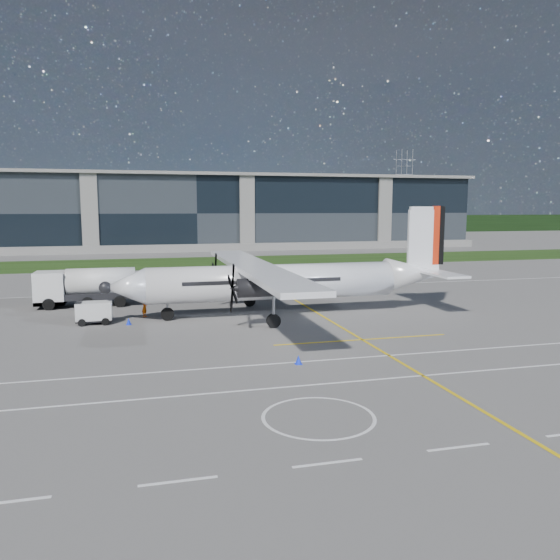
# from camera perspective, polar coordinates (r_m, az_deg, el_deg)

# --- Properties ---
(ground) EXTENTS (400.00, 400.00, 0.00)m
(ground) POSITION_cam_1_polar(r_m,az_deg,el_deg) (79.79, -6.40, 1.31)
(ground) COLOR #605E5B
(ground) RESTS_ON ground
(grass_strip) EXTENTS (400.00, 18.00, 0.04)m
(grass_strip) POSITION_cam_1_polar(r_m,az_deg,el_deg) (87.67, -7.12, 1.87)
(grass_strip) COLOR #19330E
(grass_strip) RESTS_ON ground
(terminal_building) EXTENTS (120.00, 20.00, 15.00)m
(terminal_building) POSITION_cam_1_polar(r_m,az_deg,el_deg) (119.07, -9.15, 6.92)
(terminal_building) COLOR black
(terminal_building) RESTS_ON ground
(tree_line) EXTENTS (400.00, 6.00, 6.00)m
(tree_line) POSITION_cam_1_polar(r_m,az_deg,el_deg) (178.99, -10.89, 5.62)
(tree_line) COLOR black
(tree_line) RESTS_ON ground
(pylon_east) EXTENTS (9.00, 4.60, 30.00)m
(pylon_east) POSITION_cam_1_polar(r_m,az_deg,el_deg) (211.65, 12.78, 9.10)
(pylon_east) COLOR gray
(pylon_east) RESTS_ON ground
(yellow_taxiway_centerline) EXTENTS (0.20, 70.00, 0.01)m
(yellow_taxiway_centerline) POSITION_cam_1_polar(r_m,az_deg,el_deg) (51.25, 1.62, -2.11)
(yellow_taxiway_centerline) COLOR yellow
(yellow_taxiway_centerline) RESTS_ON ground
(white_lane_line) EXTENTS (90.00, 0.15, 0.01)m
(white_lane_line) POSITION_cam_1_polar(r_m,az_deg,el_deg) (28.22, 9.29, -10.29)
(white_lane_line) COLOR white
(white_lane_line) RESTS_ON ground
(turboprop_aircraft) EXTENTS (28.17, 29.21, 8.76)m
(turboprop_aircraft) POSITION_cam_1_polar(r_m,az_deg,el_deg) (43.71, 0.58, 2.01)
(turboprop_aircraft) COLOR white
(turboprop_aircraft) RESTS_ON ground
(fuel_tanker_truck) EXTENTS (8.93, 2.90, 3.35)m
(fuel_tanker_truck) POSITION_cam_1_polar(r_m,az_deg,el_deg) (50.94, -20.27, -0.74)
(fuel_tanker_truck) COLOR silver
(fuel_tanker_truck) RESTS_ON ground
(baggage_tug) EXTENTS (2.74, 1.64, 1.64)m
(baggage_tug) POSITION_cam_1_polar(r_m,az_deg,el_deg) (43.04, -18.85, -3.27)
(baggage_tug) COLOR silver
(baggage_tug) RESTS_ON ground
(ground_crew_person) EXTENTS (0.77, 0.88, 1.82)m
(ground_crew_person) POSITION_cam_1_polar(r_m,az_deg,el_deg) (44.54, -13.97, -2.62)
(ground_crew_person) COLOR #F25907
(ground_crew_person) RESTS_ON ground
(safety_cone_nose_port) EXTENTS (0.36, 0.36, 0.50)m
(safety_cone_nose_port) POSITION_cam_1_polar(r_m,az_deg,el_deg) (42.06, -15.53, -4.18)
(safety_cone_nose_port) COLOR #0E2AF7
(safety_cone_nose_port) RESTS_ON ground
(safety_cone_nose_stbd) EXTENTS (0.36, 0.36, 0.50)m
(safety_cone_nose_stbd) POSITION_cam_1_polar(r_m,az_deg,el_deg) (44.44, -17.45, -3.63)
(safety_cone_nose_stbd) COLOR #0E2AF7
(safety_cone_nose_stbd) RESTS_ON ground
(safety_cone_fwd) EXTENTS (0.36, 0.36, 0.50)m
(safety_cone_fwd) POSITION_cam_1_polar(r_m,az_deg,el_deg) (43.70, -18.74, -3.87)
(safety_cone_fwd) COLOR #0E2AF7
(safety_cone_fwd) RESTS_ON ground
(safety_cone_portwing) EXTENTS (0.36, 0.36, 0.50)m
(safety_cone_portwing) POSITION_cam_1_polar(r_m,az_deg,el_deg) (30.55, 1.94, -8.32)
(safety_cone_portwing) COLOR #0E2AF7
(safety_cone_portwing) RESTS_ON ground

